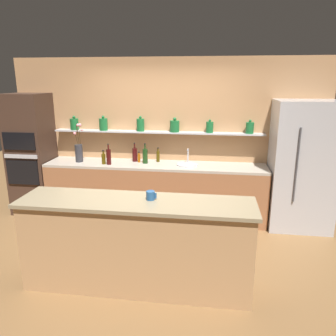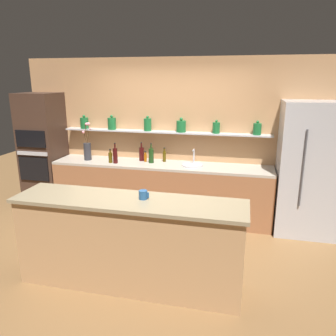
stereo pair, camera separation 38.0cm
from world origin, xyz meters
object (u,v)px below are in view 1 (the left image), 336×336
refrigerator (302,166)px  bottle_wine_3 (109,157)px  sink_fixture (187,164)px  bottle_wine_1 (145,156)px  oven_tower (32,154)px  bottle_oil_0 (104,159)px  flower_vase (79,151)px  bottle_wine_5 (135,154)px  bottle_oil_2 (158,156)px  bottle_sauce_4 (139,158)px  coffee_mug (151,195)px

refrigerator → bottle_wine_3: bearing=-178.4°
sink_fixture → bottle_wine_3: bearing=-173.9°
bottle_wine_1 → oven_tower: bearing=-179.0°
bottle_oil_0 → oven_tower: bearing=175.0°
oven_tower → flower_vase: oven_tower is taller
bottle_wine_1 → bottle_wine_5: bearing=152.3°
bottle_oil_2 → bottle_wine_3: (-0.76, -0.28, 0.03)m
bottle_sauce_4 → bottle_wine_5: 0.11m
oven_tower → bottle_wine_5: oven_tower is taller
bottle_wine_1 → bottle_oil_2: bearing=32.9°
oven_tower → bottle_oil_0: 1.32m
oven_tower → bottle_wine_1: size_ratio=6.15×
flower_vase → bottle_sauce_4: (0.99, 0.11, -0.11)m
sink_fixture → bottle_wine_1: bottle_wine_1 is taller
flower_vase → bottle_oil_0: bearing=-11.8°
sink_fixture → bottle_wine_1: size_ratio=1.02×
bottle_wine_3 → bottle_oil_0: bearing=175.6°
bottle_wine_3 → flower_vase: bearing=169.4°
oven_tower → bottle_wine_1: bearing=1.0°
bottle_wine_3 → bottle_wine_5: (0.37, 0.26, -0.01)m
sink_fixture → refrigerator: bearing=-1.6°
sink_fixture → bottle_oil_0: (-1.35, -0.13, 0.07)m
bottle_oil_0 → bottle_sauce_4: bottle_oil_0 is taller
sink_fixture → bottle_wine_3: size_ratio=1.00×
refrigerator → coffee_mug: refrigerator is taller
bottle_wine_5 → bottle_wine_3: bearing=-144.8°
sink_fixture → bottle_wine_5: 0.90m
bottle_wine_3 → bottle_sauce_4: bottle_wine_3 is taller
bottle_oil_0 → flower_vase: bearing=168.2°
bottle_wine_1 → bottle_oil_0: bearing=-167.2°
bottle_wine_3 → oven_tower: bearing=175.0°
coffee_mug → bottle_wine_3: bearing=120.5°
flower_vase → sink_fixture: flower_vase is taller
flower_vase → bottle_wine_5: size_ratio=2.03×
refrigerator → bottle_oil_0: refrigerator is taller
bottle_wine_5 → refrigerator: bearing=-3.8°
refrigerator → bottle_oil_2: bearing=175.1°
oven_tower → coffee_mug: oven_tower is taller
sink_fixture → bottle_wine_1: 0.70m
sink_fixture → bottle_oil_2: size_ratio=1.41×
bottle_wine_1 → bottle_sauce_4: size_ratio=1.86×
flower_vase → bottle_wine_5: bearing=9.9°
bottle_wine_5 → coffee_mug: size_ratio=2.83×
bottle_oil_0 → bottle_oil_2: (0.85, 0.27, 0.01)m
bottle_oil_2 → bottle_wine_3: bearing=-159.7°
flower_vase → bottle_sauce_4: 1.00m
oven_tower → bottle_wine_3: (1.41, -0.12, 0.03)m
flower_vase → bottle_oil_2: 1.32m
sink_fixture → bottle_wine_1: bearing=178.2°
refrigerator → flower_vase: 3.55m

